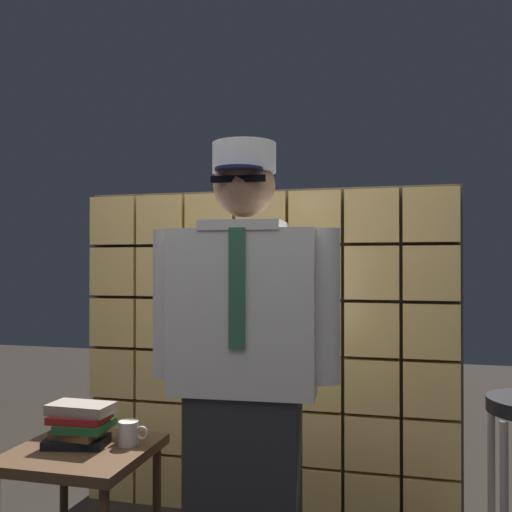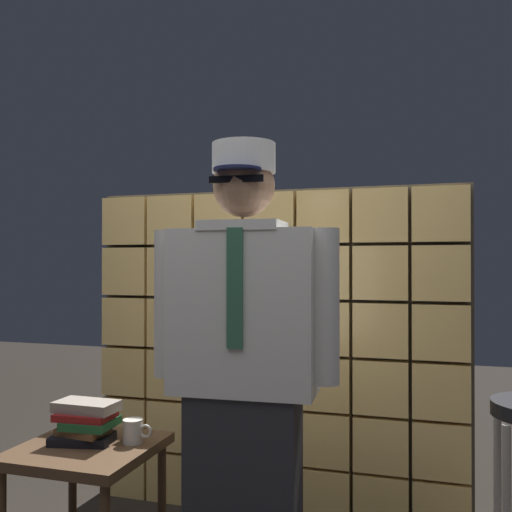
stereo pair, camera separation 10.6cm
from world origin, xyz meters
TOP-DOWN VIEW (x-y plane):
  - glass_block_wall at (-0.00, 1.29)m, footprint 1.97×0.10m
  - standing_person at (0.15, 0.40)m, footprint 0.69×0.30m
  - side_table at (-0.52, 0.44)m, footprint 0.52×0.52m
  - book_stack at (-0.55, 0.46)m, footprint 0.26×0.20m
  - coffee_mug at (-0.36, 0.51)m, footprint 0.13×0.08m

SIDE VIEW (x-z plane):
  - side_table at x=-0.52m, z-range 0.21..0.77m
  - coffee_mug at x=-0.36m, z-range 0.56..0.66m
  - book_stack at x=-0.55m, z-range 0.57..0.73m
  - glass_block_wall at x=0.00m, z-range -0.02..1.67m
  - standing_person at x=0.15m, z-range 0.04..1.76m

